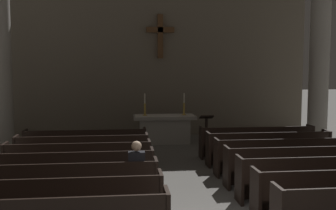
{
  "coord_description": "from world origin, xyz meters",
  "views": [
    {
      "loc": [
        -1.48,
        -5.83,
        2.76
      ],
      "look_at": [
        0.0,
        7.41,
        1.48
      ],
      "focal_mm": 43.65,
      "sensor_mm": 36.0,
      "label": 1
    }
  ],
  "objects_px": {
    "pew_right_row_4": "(299,165)",
    "lone_worshipper": "(137,172)",
    "pew_right_row_5": "(282,156)",
    "candlestick_right": "(184,108)",
    "pew_right_row_3": "(320,177)",
    "altar": "(165,128)",
    "pew_left_row_2": "(59,203)",
    "lectern": "(206,133)",
    "pew_left_row_6": "(83,152)",
    "candlestick_left": "(145,108)",
    "pew_left_row_4": "(74,172)",
    "pew_right_row_6": "(268,148)",
    "pew_left_row_3": "(67,185)",
    "column_right_second": "(319,58)",
    "pew_left_row_7": "(86,145)",
    "pew_left_row_5": "(79,161)",
    "pew_right_row_7": "(257,141)",
    "column_left_second": "(0,58)"
  },
  "relations": [
    {
      "from": "pew_right_row_3",
      "to": "candlestick_right",
      "type": "bearing_deg",
      "value": 105.77
    },
    {
      "from": "pew_left_row_4",
      "to": "pew_right_row_3",
      "type": "bearing_deg",
      "value": -11.17
    },
    {
      "from": "pew_left_row_6",
      "to": "pew_left_row_3",
      "type": "bearing_deg",
      "value": -90.0
    },
    {
      "from": "column_right_second",
      "to": "lone_worshipper",
      "type": "distance_m",
      "value": 9.04
    },
    {
      "from": "pew_right_row_3",
      "to": "altar",
      "type": "bearing_deg",
      "value": 111.26
    },
    {
      "from": "pew_right_row_7",
      "to": "lone_worshipper",
      "type": "height_order",
      "value": "lone_worshipper"
    },
    {
      "from": "pew_right_row_3",
      "to": "pew_right_row_4",
      "type": "relative_size",
      "value": 1.0
    },
    {
      "from": "pew_left_row_5",
      "to": "pew_left_row_6",
      "type": "relative_size",
      "value": 1.0
    },
    {
      "from": "pew_right_row_7",
      "to": "column_left_second",
      "type": "xyz_separation_m",
      "value": [
        -7.89,
        1.77,
        2.54
      ]
    },
    {
      "from": "pew_left_row_4",
      "to": "column_left_second",
      "type": "xyz_separation_m",
      "value": [
        -2.79,
        4.79,
        2.54
      ]
    },
    {
      "from": "candlestick_right",
      "to": "lone_worshipper",
      "type": "distance_m",
      "value": 6.82
    },
    {
      "from": "column_left_second",
      "to": "column_right_second",
      "type": "bearing_deg",
      "value": 0.0
    },
    {
      "from": "pew_left_row_6",
      "to": "pew_right_row_5",
      "type": "height_order",
      "value": "same"
    },
    {
      "from": "pew_left_row_7",
      "to": "candlestick_left",
      "type": "distance_m",
      "value": 3.23
    },
    {
      "from": "pew_right_row_6",
      "to": "candlestick_right",
      "type": "relative_size",
      "value": 4.43
    },
    {
      "from": "column_left_second",
      "to": "pew_right_row_6",
      "type": "bearing_deg",
      "value": -19.39
    },
    {
      "from": "pew_right_row_5",
      "to": "candlestick_right",
      "type": "height_order",
      "value": "candlestick_right"
    },
    {
      "from": "lone_worshipper",
      "to": "lectern",
      "type": "bearing_deg",
      "value": 64.85
    },
    {
      "from": "altar",
      "to": "lone_worshipper",
      "type": "xyz_separation_m",
      "value": [
        -1.22,
        -6.52,
        0.16
      ]
    },
    {
      "from": "pew_right_row_5",
      "to": "column_left_second",
      "type": "bearing_deg",
      "value": 154.38
    },
    {
      "from": "lone_worshipper",
      "to": "pew_left_row_5",
      "type": "bearing_deg",
      "value": 123.91
    },
    {
      "from": "pew_left_row_6",
      "to": "pew_right_row_3",
      "type": "distance_m",
      "value": 5.93
    },
    {
      "from": "pew_left_row_5",
      "to": "column_right_second",
      "type": "distance_m",
      "value": 9.12
    },
    {
      "from": "pew_right_row_7",
      "to": "column_left_second",
      "type": "bearing_deg",
      "value": 167.36
    },
    {
      "from": "column_left_second",
      "to": "candlestick_left",
      "type": "distance_m",
      "value": 5.02
    },
    {
      "from": "pew_left_row_3",
      "to": "pew_right_row_5",
      "type": "bearing_deg",
      "value": 21.55
    },
    {
      "from": "pew_left_row_3",
      "to": "pew_right_row_5",
      "type": "relative_size",
      "value": 1.0
    },
    {
      "from": "altar",
      "to": "lectern",
      "type": "bearing_deg",
      "value": -43.27
    },
    {
      "from": "pew_left_row_5",
      "to": "column_left_second",
      "type": "bearing_deg",
      "value": 126.42
    },
    {
      "from": "pew_left_row_2",
      "to": "pew_left_row_6",
      "type": "height_order",
      "value": "same"
    },
    {
      "from": "pew_right_row_6",
      "to": "pew_right_row_7",
      "type": "relative_size",
      "value": 1.0
    },
    {
      "from": "pew_left_row_5",
      "to": "pew_left_row_7",
      "type": "height_order",
      "value": "same"
    },
    {
      "from": "pew_left_row_2",
      "to": "column_right_second",
      "type": "height_order",
      "value": "column_right_second"
    },
    {
      "from": "pew_left_row_3",
      "to": "pew_left_row_6",
      "type": "relative_size",
      "value": 1.0
    },
    {
      "from": "pew_right_row_4",
      "to": "column_right_second",
      "type": "xyz_separation_m",
      "value": [
        2.79,
        4.79,
        2.54
      ]
    },
    {
      "from": "candlestick_right",
      "to": "pew_left_row_3",
      "type": "bearing_deg",
      "value": -116.38
    },
    {
      "from": "pew_left_row_4",
      "to": "lectern",
      "type": "relative_size",
      "value": 3.01
    },
    {
      "from": "pew_left_row_5",
      "to": "altar",
      "type": "height_order",
      "value": "altar"
    },
    {
      "from": "pew_right_row_7",
      "to": "altar",
      "type": "bearing_deg",
      "value": 135.28
    },
    {
      "from": "pew_left_row_4",
      "to": "pew_left_row_2",
      "type": "bearing_deg",
      "value": -90.0
    },
    {
      "from": "pew_right_row_4",
      "to": "lone_worshipper",
      "type": "distance_m",
      "value": 3.9
    },
    {
      "from": "pew_left_row_6",
      "to": "candlestick_left",
      "type": "height_order",
      "value": "candlestick_left"
    },
    {
      "from": "pew_left_row_4",
      "to": "pew_right_row_6",
      "type": "relative_size",
      "value": 1.0
    },
    {
      "from": "pew_left_row_2",
      "to": "pew_right_row_5",
      "type": "relative_size",
      "value": 1.0
    },
    {
      "from": "pew_right_row_7",
      "to": "candlestick_left",
      "type": "xyz_separation_m",
      "value": [
        -3.25,
        2.53,
        0.79
      ]
    },
    {
      "from": "altar",
      "to": "pew_left_row_2",
      "type": "bearing_deg",
      "value": -108.64
    },
    {
      "from": "pew_left_row_3",
      "to": "column_right_second",
      "type": "relative_size",
      "value": 0.56
    },
    {
      "from": "pew_left_row_5",
      "to": "column_left_second",
      "type": "height_order",
      "value": "column_left_second"
    },
    {
      "from": "pew_left_row_6",
      "to": "candlestick_right",
      "type": "xyz_separation_m",
      "value": [
        3.25,
        3.53,
        0.79
      ]
    },
    {
      "from": "altar",
      "to": "candlestick_right",
      "type": "relative_size",
      "value": 2.8
    }
  ]
}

